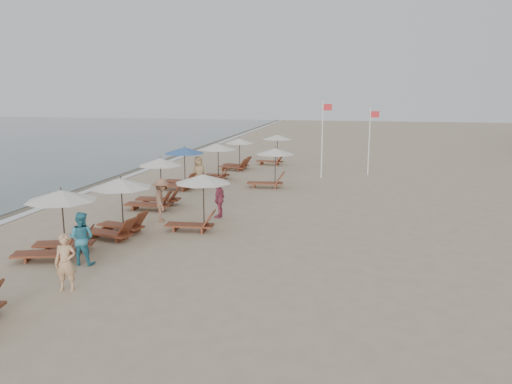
% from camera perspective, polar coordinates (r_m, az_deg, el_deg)
% --- Properties ---
extents(ground, '(160.00, 160.00, 0.00)m').
position_cam_1_polar(ground, '(14.97, -2.08, -9.75)').
color(ground, tan).
rests_on(ground, ground).
extents(wet_sand_band, '(3.20, 140.00, 0.01)m').
position_cam_1_polar(wet_sand_band, '(28.90, -21.78, -0.14)').
color(wet_sand_band, '#6B5E4C').
rests_on(wet_sand_band, ground).
extents(foam_line, '(0.50, 140.00, 0.02)m').
position_cam_1_polar(foam_line, '(28.21, -19.57, -0.24)').
color(foam_line, white).
rests_on(foam_line, ground).
extents(lounger_station_1, '(2.67, 2.43, 2.27)m').
position_cam_1_polar(lounger_station_1, '(17.71, -21.77, -3.37)').
color(lounger_station_1, brown).
rests_on(lounger_station_1, ground).
extents(lounger_station_2, '(2.60, 2.31, 2.22)m').
position_cam_1_polar(lounger_station_2, '(19.47, -15.58, -1.58)').
color(lounger_station_2, brown).
rests_on(lounger_station_2, ground).
extents(lounger_station_3, '(2.61, 2.06, 2.36)m').
position_cam_1_polar(lounger_station_3, '(23.88, -11.42, 0.66)').
color(lounger_station_3, brown).
rests_on(lounger_station_3, ground).
extents(lounger_station_4, '(2.75, 2.28, 2.34)m').
position_cam_1_polar(lounger_station_4, '(28.41, -8.66, 2.58)').
color(lounger_station_4, brown).
rests_on(lounger_station_4, ground).
extents(lounger_station_5, '(2.55, 2.30, 2.24)m').
position_cam_1_polar(lounger_station_5, '(30.74, -4.70, 3.54)').
color(lounger_station_5, brown).
rests_on(lounger_station_5, ground).
extents(lounger_station_6, '(2.46, 2.29, 2.18)m').
position_cam_1_polar(lounger_station_6, '(34.92, -2.27, 4.29)').
color(lounger_station_6, brown).
rests_on(lounger_station_6, ground).
extents(inland_station_0, '(2.62, 2.24, 2.22)m').
position_cam_1_polar(inland_station_0, '(19.64, -6.67, -0.35)').
color(inland_station_0, brown).
rests_on(inland_station_0, ground).
extents(inland_station_1, '(2.75, 2.24, 2.22)m').
position_cam_1_polar(inland_station_1, '(28.37, 1.69, 3.22)').
color(inland_station_1, brown).
rests_on(inland_station_1, ground).
extents(inland_station_2, '(2.72, 2.24, 2.22)m').
position_cam_1_polar(inland_station_2, '(37.23, 2.08, 5.23)').
color(inland_station_2, brown).
rests_on(inland_station_2, ground).
extents(beachgoer_near, '(0.67, 0.53, 1.62)m').
position_cam_1_polar(beachgoer_near, '(14.74, -20.92, -7.53)').
color(beachgoer_near, tan).
rests_on(beachgoer_near, ground).
extents(beachgoer_mid_a, '(0.85, 0.68, 1.70)m').
position_cam_1_polar(beachgoer_mid_a, '(16.76, -19.31, -5.00)').
color(beachgoer_mid_a, teal).
rests_on(beachgoer_mid_a, ground).
extents(beachgoer_mid_b, '(1.10, 1.36, 1.83)m').
position_cam_1_polar(beachgoer_mid_b, '(21.29, -10.74, -0.93)').
color(beachgoer_mid_b, '#98684D').
rests_on(beachgoer_mid_b, ground).
extents(beachgoer_far_a, '(0.48, 0.99, 1.63)m').
position_cam_1_polar(beachgoer_far_a, '(21.65, -4.21, -0.82)').
color(beachgoer_far_a, '#AF465F').
rests_on(beachgoer_far_a, ground).
extents(beachgoer_far_b, '(1.03, 1.04, 1.82)m').
position_cam_1_polar(beachgoer_far_b, '(28.29, -6.56, 2.24)').
color(beachgoer_far_b, tan).
rests_on(beachgoer_far_b, ground).
extents(flag_pole_near, '(0.60, 0.08, 4.83)m').
position_cam_1_polar(flag_pole_near, '(31.63, 7.63, 6.39)').
color(flag_pole_near, silver).
rests_on(flag_pole_near, ground).
extents(flag_pole_far, '(0.60, 0.08, 4.34)m').
position_cam_1_polar(flag_pole_far, '(33.26, 12.87, 6.01)').
color(flag_pole_far, silver).
rests_on(flag_pole_far, ground).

